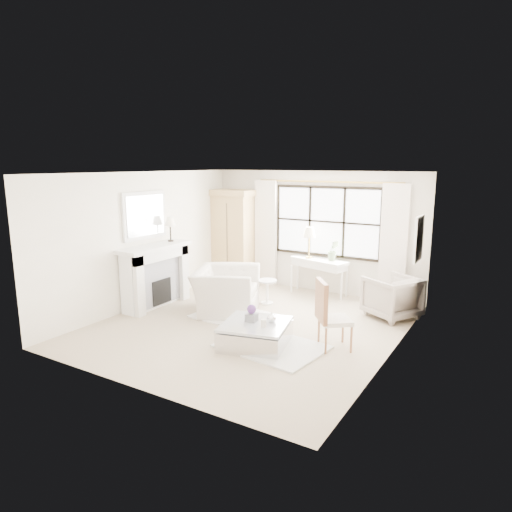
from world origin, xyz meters
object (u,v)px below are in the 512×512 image
(club_armchair, at_px, (226,290))
(coffee_table, at_px, (255,335))
(armoire, at_px, (234,235))
(console_table, at_px, (319,277))

(club_armchair, xyz_separation_m, coffee_table, (1.36, -1.16, -0.25))
(armoire, relative_size, coffee_table, 1.85)
(club_armchair, distance_m, coffee_table, 1.81)
(console_table, height_order, club_armchair, club_armchair)
(armoire, xyz_separation_m, coffee_table, (2.55, -3.23, -0.96))
(armoire, xyz_separation_m, club_armchair, (1.19, -2.08, -0.71))
(console_table, bearing_deg, club_armchair, -102.43)
(console_table, xyz_separation_m, coffee_table, (0.30, -3.20, -0.22))
(console_table, relative_size, coffee_table, 1.14)
(coffee_table, bearing_deg, club_armchair, 125.99)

